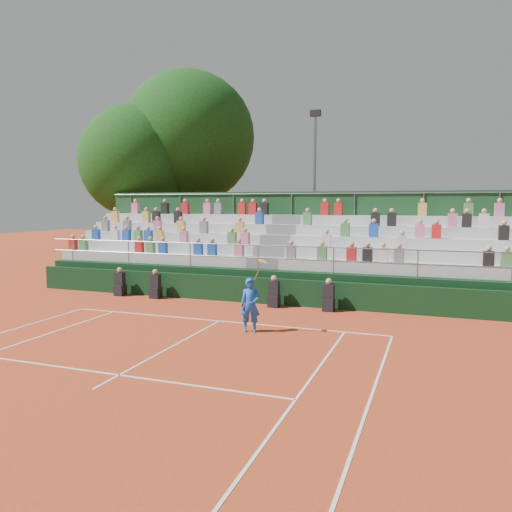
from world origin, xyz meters
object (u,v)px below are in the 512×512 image
(tennis_player, at_px, (250,305))
(floodlight_mast, at_px, (315,179))
(tree_west, at_px, (136,162))
(tree_east, at_px, (188,138))

(tennis_player, height_order, floodlight_mast, floodlight_mast)
(tree_west, distance_m, tree_east, 3.66)
(tree_west, height_order, tree_east, tree_east)
(tennis_player, xyz_separation_m, floodlight_mast, (-1.51, 14.39, 4.39))
(tree_east, bearing_deg, tennis_player, -56.58)
(tennis_player, height_order, tree_east, tree_east)
(tree_west, distance_m, floodlight_mast, 10.73)
(tree_west, bearing_deg, tennis_player, -45.68)
(tennis_player, bearing_deg, tree_east, 123.42)
(tree_east, bearing_deg, floodlight_mast, -1.57)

